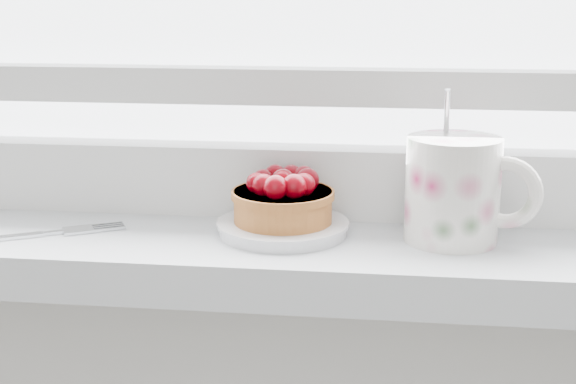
% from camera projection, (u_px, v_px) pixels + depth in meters
% --- Properties ---
extents(saucer, '(0.12, 0.12, 0.01)m').
position_uv_depth(saucer, '(283.00, 227.00, 0.75)').
color(saucer, silver).
rests_on(saucer, windowsill).
extents(raspberry_tart, '(0.10, 0.10, 0.05)m').
position_uv_depth(raspberry_tart, '(283.00, 198.00, 0.74)').
color(raspberry_tart, '#955120').
rests_on(raspberry_tart, saucer).
extents(floral_mug, '(0.13, 0.10, 0.14)m').
position_uv_depth(floral_mug, '(456.00, 188.00, 0.72)').
color(floral_mug, silver).
rests_on(floral_mug, windowsill).
extents(fork, '(0.17, 0.10, 0.00)m').
position_uv_depth(fork, '(26.00, 236.00, 0.74)').
color(fork, silver).
rests_on(fork, windowsill).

